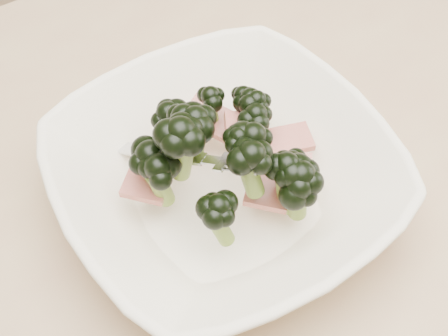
{
  "coord_description": "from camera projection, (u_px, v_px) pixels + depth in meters",
  "views": [
    {
      "loc": [
        -0.2,
        -0.23,
        1.22
      ],
      "look_at": [
        -0.04,
        0.03,
        0.8
      ],
      "focal_mm": 50.0,
      "sensor_mm": 36.0,
      "label": 1
    }
  ],
  "objects": [
    {
      "name": "dining_table",
      "position": [
        271.0,
        258.0,
        0.64
      ],
      "size": [
        1.2,
        0.8,
        0.75
      ],
      "color": "tan",
      "rests_on": "ground"
    },
    {
      "name": "broccoli_dish",
      "position": [
        224.0,
        175.0,
        0.53
      ],
      "size": [
        0.28,
        0.28,
        0.12
      ],
      "color": "white",
      "rests_on": "dining_table"
    }
  ]
}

